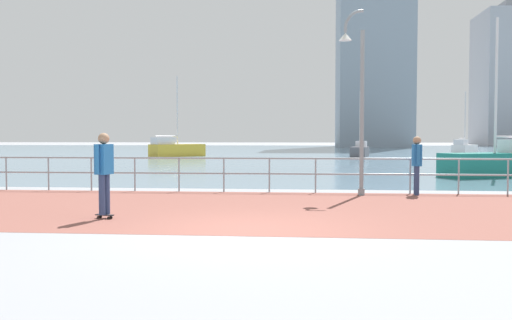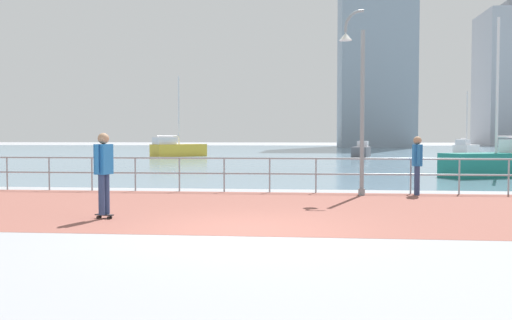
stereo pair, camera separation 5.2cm
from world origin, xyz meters
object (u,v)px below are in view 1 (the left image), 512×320
Objects in this scene: lamppost at (357,93)px; sailboat_teal at (464,148)px; sailboat_ivory at (498,162)px; bystander at (417,160)px; sailboat_gray at (176,149)px; sailboat_blue at (360,150)px; skateboarder at (104,167)px.

lamppost is 0.88× the size of sailboat_teal.
bystander is at bearing -123.05° from sailboat_ivory.
sailboat_gray reaches higher than bystander.
sailboat_ivory is (-7.19, -29.88, 0.06)m from sailboat_teal.
sailboat_gray is at bearing 112.87° from lamppost.
lamppost is 30.95m from sailboat_blue.
lamppost is 10.52m from sailboat_ivory.
skateboarder is 0.32× the size of sailboat_blue.
sailboat_teal is at bearing 65.49° from skateboarder.
skateboarder is 36.68m from sailboat_blue.
sailboat_ivory reaches higher than sailboat_blue.
skateboarder is 0.26× the size of sailboat_gray.
sailboat_gray is (-14.28, 29.38, -0.35)m from bystander.
sailboat_teal is (13.84, 37.70, -2.37)m from lamppost.
skateboarder is 9.03m from bystander.
sailboat_ivory is at bearing 46.15° from skateboarder.
sailboat_gray is at bearing -176.38° from sailboat_blue.
sailboat_teal is at bearing 72.09° from bystander.
sailboat_ivory is (6.65, 7.82, -2.31)m from lamppost.
sailboat_ivory reaches higher than lamppost.
lamppost is at bearing -169.97° from bystander.
bystander is at bearing 10.03° from lamppost.
lamppost reaches higher than skateboarder.
skateboarder is 0.29× the size of sailboat_teal.
sailboat_ivory is 29.08m from sailboat_gray.
bystander is (7.35, 5.23, -0.06)m from skateboarder.
sailboat_ivory is 0.96× the size of sailboat_gray.
lamppost is 32.30m from sailboat_gray.
sailboat_gray is (-26.36, -8.01, 0.08)m from sailboat_teal.
sailboat_gray is (-12.52, 29.69, -2.29)m from lamppost.
sailboat_gray reaches higher than sailboat_teal.
sailboat_teal is (12.08, 37.39, -0.43)m from bystander.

